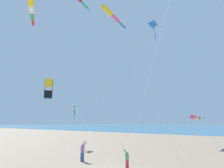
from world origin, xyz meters
TOP-DOWN VIEW (x-y plane):
  - person_adult_flyer at (1.78, 4.91)m, footprint 0.57×0.47m
  - person_bystander_far at (2.04, 0.32)m, footprint 0.49×0.50m
  - kite_box_yellow_midlevel at (-0.83, 6.90)m, footprint 1.83×6.13m
  - kite_windsock_long_streamer_right at (4.42, 3.71)m, footprint 9.16×4.64m
  - kite_windsock_small_distant at (6.63, 11.14)m, footprint 10.05×12.70m
  - kite_delta_green_low_center at (7.79, 13.24)m, footprint 6.89×12.43m
  - kite_delta_rainbow_low_near at (13.14, 2.61)m, footprint 11.75×1.85m
  - kite_windsock_teal_far_right at (20.06, -0.56)m, footprint 21.75×1.82m
  - kite_windsock_purple_drifting at (-4.18, 4.83)m, footprint 2.74×10.99m

SIDE VIEW (x-z plane):
  - person_bystander_far at x=2.04m, z-range 0.06..1.45m
  - person_adult_flyer at x=1.78m, z-range 0.08..1.80m
  - kite_windsock_teal_far_right at x=20.06m, z-range 1.92..6.42m
  - kite_delta_green_low_center at x=7.79m, z-range 2.79..8.97m
  - kite_box_yellow_midlevel at x=-0.83m, z-range 2.78..10.08m
  - kite_windsock_purple_drifting at x=-4.18m, z-range 5.86..18.37m
  - kite_windsock_long_streamer_right at x=4.42m, z-range 7.46..23.32m
  - kite_delta_rainbow_low_near at x=13.14m, z-range 8.66..26.74m
  - kite_windsock_small_distant at x=6.63m, z-range 10.57..32.25m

